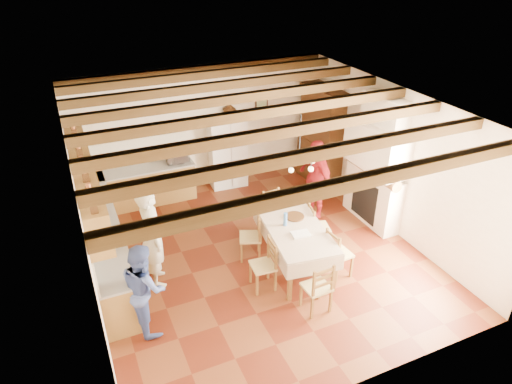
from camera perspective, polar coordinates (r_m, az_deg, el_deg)
floor at (r=9.03m, az=0.20°, el=-7.99°), size 6.00×6.50×0.02m
ceiling at (r=7.60m, az=0.23°, el=10.51°), size 6.00×6.50×0.02m
wall_back at (r=10.99m, az=-6.83°, el=7.89°), size 6.00×0.02×3.00m
wall_front at (r=5.93m, az=13.60°, el=-13.44°), size 6.00×0.02×3.00m
wall_left at (r=7.66m, az=-20.86°, el=-3.95°), size 0.02×6.50×3.00m
wall_right at (r=9.71m, az=16.68°, el=3.89°), size 0.02×6.50×3.00m
ceiling_beams at (r=7.64m, az=0.23°, el=9.80°), size 6.00×6.30×0.16m
lower_cabinets_left at (r=9.12m, az=-18.40°, el=-5.90°), size 0.60×4.30×0.86m
lower_cabinets_back at (r=10.85m, az=-13.79°, el=0.69°), size 2.30×0.60×0.86m
countertop_left at (r=8.88m, az=-18.85°, el=-3.51°), size 0.62×4.30×0.04m
countertop_back at (r=10.65m, az=-14.07°, el=2.83°), size 2.34×0.62×0.04m
backsplash_left at (r=8.72m, az=-21.01°, el=-2.10°), size 0.03×4.30×0.60m
backsplash_back at (r=10.77m, az=-14.57°, el=4.96°), size 2.30×0.03×0.60m
upper_cabinets at (r=8.42m, az=-20.72°, el=1.91°), size 0.35×4.20×0.70m
fireplace at (r=9.71m, az=14.55°, el=3.56°), size 0.56×1.60×2.80m
wall_picture at (r=11.37m, az=0.69°, el=10.69°), size 0.34×0.03×0.42m
refrigerator at (r=11.27m, az=-3.75°, el=5.16°), size 0.92×0.77×1.76m
hutch at (r=11.36m, az=8.20°, el=6.94°), size 0.65×1.37×2.42m
dining_table at (r=8.37m, az=4.91°, el=-4.88°), size 1.26×2.08×0.86m
chandelier at (r=7.64m, az=5.37°, el=4.36°), size 0.47×0.47×0.03m
chair_left_near at (r=8.01m, az=0.86°, el=-9.09°), size 0.43×0.45×0.96m
chair_left_far at (r=8.72m, az=-0.74°, el=-5.54°), size 0.53×0.54×0.96m
chair_right_near at (r=8.42m, az=10.35°, el=-7.46°), size 0.43×0.45×0.96m
chair_right_far at (r=9.07m, az=7.87°, el=-4.34°), size 0.49×0.50×0.96m
chair_end_near at (r=7.65m, az=7.59°, el=-11.58°), size 0.44×0.42×0.96m
chair_end_far at (r=9.43m, az=2.35°, el=-2.64°), size 0.45×0.44×0.96m
person_man at (r=8.05m, az=-12.77°, el=-5.45°), size 0.52×0.74×1.93m
person_woman_blue at (r=7.30m, az=-13.81°, el=-11.54°), size 0.71×0.84×1.55m
person_woman_red at (r=9.90m, az=7.40°, el=1.60°), size 0.54×1.10×1.81m
microwave at (r=10.72m, az=-9.81°, el=4.46°), size 0.54×0.37×0.29m
fridge_vase at (r=10.93m, az=-3.30°, el=10.28°), size 0.38×0.38×0.33m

